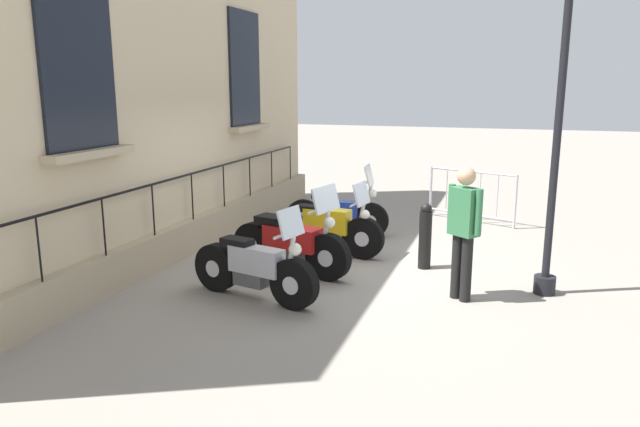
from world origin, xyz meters
name	(u,v)px	position (x,y,z in m)	size (l,w,h in m)	color
ground_plane	(327,265)	(0.00, 0.00, 0.00)	(60.00, 60.00, 0.00)	gray
building_facade	(164,68)	(-2.72, 0.00, 2.98)	(0.82, 10.49, 6.12)	#C6B28E
motorcycle_silver	(255,269)	(-0.42, -1.72, 0.41)	(1.89, 0.69, 1.27)	black
motorcycle_red	(291,244)	(-0.38, -0.55, 0.44)	(1.97, 0.84, 1.35)	black
motorcycle_yellow	(326,228)	(-0.19, 0.55, 0.44)	(2.02, 0.63, 1.23)	black
motorcycle_blue	(338,214)	(-0.34, 1.72, 0.42)	(1.91, 0.57, 1.32)	black
lamppost	(568,14)	(3.13, -0.30, 3.56)	(0.37, 1.07, 4.58)	black
crowd_barrier	(471,194)	(1.85, 3.68, 0.56)	(1.75, 0.74, 1.05)	#B7B7BF
bollard	(425,236)	(1.45, 0.30, 0.50)	(0.19, 0.19, 1.00)	black
pedestrian_standing	(464,226)	(2.09, -0.88, 0.98)	(0.45, 0.39, 1.73)	black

